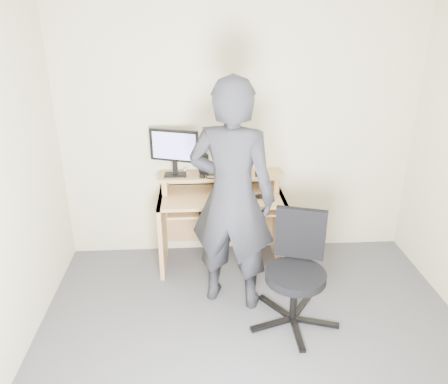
{
  "coord_description": "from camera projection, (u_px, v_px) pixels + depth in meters",
  "views": [
    {
      "loc": [
        -0.41,
        -2.39,
        2.43
      ],
      "look_at": [
        -0.2,
        1.05,
        0.95
      ],
      "focal_mm": 35.0,
      "sensor_mm": 36.0,
      "label": 1
    }
  ],
  "objects": [
    {
      "name": "ground",
      "position": [
        260.0,
        368.0,
        3.17
      ],
      "size": [
        3.5,
        3.5,
        0.0
      ],
      "primitive_type": "plane",
      "color": "#47484C",
      "rests_on": "ground"
    },
    {
      "name": "back_wall",
      "position": [
        240.0,
        135.0,
        4.28
      ],
      "size": [
        3.5,
        0.02,
        2.5
      ],
      "primitive_type": "cube",
      "color": "beige",
      "rests_on": "ground"
    },
    {
      "name": "desk",
      "position": [
        221.0,
        210.0,
        4.34
      ],
      "size": [
        1.2,
        0.6,
        0.91
      ],
      "color": "tan",
      "rests_on": "ground"
    },
    {
      "name": "monitor",
      "position": [
        174.0,
        149.0,
        4.11
      ],
      "size": [
        0.46,
        0.19,
        0.45
      ],
      "rotation": [
        0.0,
        0.0,
        -0.33
      ],
      "color": "black",
      "rests_on": "desk"
    },
    {
      "name": "external_drive",
      "position": [
        203.0,
        163.0,
        4.25
      ],
      "size": [
        0.11,
        0.15,
        0.2
      ],
      "primitive_type": "cube",
      "rotation": [
        0.0,
        0.0,
        0.32
      ],
      "color": "black",
      "rests_on": "desk"
    },
    {
      "name": "travel_mug",
      "position": [
        228.0,
        164.0,
        4.24
      ],
      "size": [
        0.09,
        0.09,
        0.2
      ],
      "primitive_type": "cylinder",
      "rotation": [
        0.0,
        0.0,
        0.0
      ],
      "color": "#B7B7BC",
      "rests_on": "desk"
    },
    {
      "name": "smartphone",
      "position": [
        258.0,
        174.0,
        4.24
      ],
      "size": [
        0.08,
        0.14,
        0.01
      ],
      "primitive_type": "cube",
      "rotation": [
        0.0,
        0.0,
        -0.11
      ],
      "color": "black",
      "rests_on": "desk"
    },
    {
      "name": "charger",
      "position": [
        202.0,
        176.0,
        4.16
      ],
      "size": [
        0.06,
        0.05,
        0.03
      ],
      "primitive_type": "cube",
      "rotation": [
        0.0,
        0.0,
        -0.33
      ],
      "color": "black",
      "rests_on": "desk"
    },
    {
      "name": "headphones",
      "position": [
        192.0,
        171.0,
        4.32
      ],
      "size": [
        0.19,
        0.19,
        0.06
      ],
      "primitive_type": "torus",
      "rotation": [
        0.26,
        0.0,
        0.26
      ],
      "color": "silver",
      "rests_on": "desk"
    },
    {
      "name": "keyboard",
      "position": [
        222.0,
        207.0,
        4.14
      ],
      "size": [
        0.48,
        0.25,
        0.03
      ],
      "primitive_type": "cube",
      "rotation": [
        0.0,
        0.0,
        0.15
      ],
      "color": "black",
      "rests_on": "desk"
    },
    {
      "name": "mouse",
      "position": [
        260.0,
        196.0,
        4.11
      ],
      "size": [
        0.11,
        0.08,
        0.04
      ],
      "primitive_type": "ellipsoid",
      "rotation": [
        0.0,
        0.0,
        -0.22
      ],
      "color": "black",
      "rests_on": "desk"
    },
    {
      "name": "office_chair",
      "position": [
        297.0,
        266.0,
        3.5
      ],
      "size": [
        0.73,
        0.7,
        0.92
      ],
      "rotation": [
        0.0,
        0.0,
        -0.31
      ],
      "color": "black",
      "rests_on": "ground"
    },
    {
      "name": "person",
      "position": [
        232.0,
        198.0,
        3.54
      ],
      "size": [
        0.84,
        0.69,
        1.98
      ],
      "primitive_type": "imported",
      "rotation": [
        0.0,
        0.0,
        2.8
      ],
      "color": "black",
      "rests_on": "ground"
    }
  ]
}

